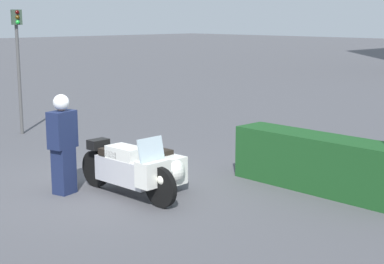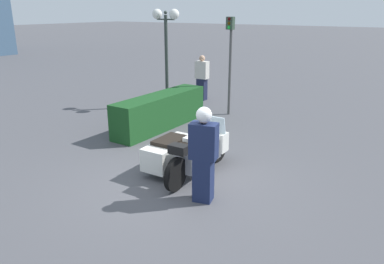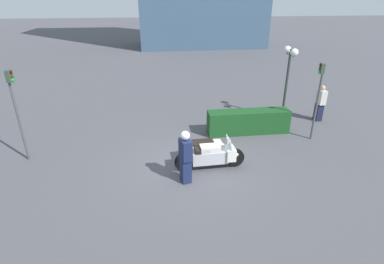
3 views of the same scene
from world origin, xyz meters
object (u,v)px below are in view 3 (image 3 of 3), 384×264
at_px(twin_lamp_post, 289,63).
at_px(hedge_bush_curbside, 248,122).
at_px(officer_rider, 186,156).
at_px(traffic_light_far, 16,103).
at_px(traffic_light_near, 319,91).
at_px(police_motorcycle, 209,152).
at_px(pedestrian_bystander, 320,103).

bearing_deg(twin_lamp_post, hedge_bush_curbside, -146.89).
bearing_deg(officer_rider, traffic_light_far, -35.84).
bearing_deg(traffic_light_near, twin_lamp_post, -76.25).
bearing_deg(officer_rider, traffic_light_near, -170.44).
relative_size(twin_lamp_post, traffic_light_far, 1.03).
xyz_separation_m(police_motorcycle, twin_lamp_post, (4.47, 3.93, 2.26)).
distance_m(officer_rider, traffic_light_near, 6.32).
xyz_separation_m(police_motorcycle, traffic_light_far, (-6.62, 1.16, 1.74)).
relative_size(officer_rider, twin_lamp_post, 0.52).
bearing_deg(traffic_light_far, pedestrian_bystander, 18.00).
height_order(police_motorcycle, hedge_bush_curbside, police_motorcycle).
xyz_separation_m(traffic_light_near, traffic_light_far, (-11.33, -0.32, 0.08)).
xyz_separation_m(hedge_bush_curbside, traffic_light_far, (-8.85, -1.30, 1.71)).
height_order(hedge_bush_curbside, traffic_light_near, traffic_light_near).
bearing_deg(hedge_bush_curbside, pedestrian_bystander, 13.84).
relative_size(officer_rider, traffic_light_far, 0.54).
bearing_deg(traffic_light_near, hedge_bush_curbside, -13.46).
bearing_deg(traffic_light_near, traffic_light_far, 9.86).
height_order(traffic_light_far, pedestrian_bystander, traffic_light_far).
distance_m(police_motorcycle, traffic_light_near, 5.21).
xyz_separation_m(officer_rider, traffic_light_near, (5.67, 2.53, 1.18)).
distance_m(police_motorcycle, pedestrian_bystander, 6.97).
xyz_separation_m(officer_rider, twin_lamp_post, (5.43, 4.98, 1.77)).
bearing_deg(hedge_bush_curbside, twin_lamp_post, 33.11).
xyz_separation_m(police_motorcycle, pedestrian_bystander, (6.07, 3.41, 0.41)).
height_order(hedge_bush_curbside, traffic_light_far, traffic_light_far).
distance_m(officer_rider, twin_lamp_post, 7.58).
xyz_separation_m(officer_rider, traffic_light_far, (-5.67, 2.21, 1.26)).
height_order(twin_lamp_post, traffic_light_far, twin_lamp_post).
relative_size(police_motorcycle, pedestrian_bystander, 1.42).
distance_m(twin_lamp_post, traffic_light_near, 2.53).
bearing_deg(police_motorcycle, hedge_bush_curbside, 45.83).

